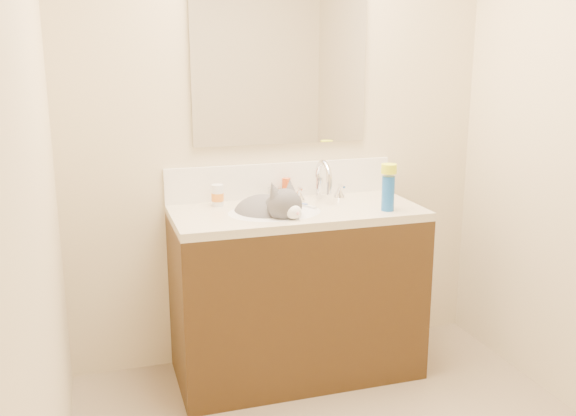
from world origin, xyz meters
TOP-DOWN VIEW (x-y plane):
  - room_shell at (0.00, 0.00)m, footprint 2.24×2.54m
  - vanity_cabinet at (0.00, 0.97)m, footprint 1.20×0.55m
  - counter_slab at (0.00, 0.97)m, footprint 1.20×0.55m
  - basin at (-0.12, 0.94)m, footprint 0.45×0.36m
  - faucet at (0.18, 1.11)m, footprint 0.28×0.20m
  - cat at (-0.14, 0.97)m, footprint 0.43×0.47m
  - backsplash at (0.00, 1.24)m, footprint 1.20×0.02m
  - mirror at (0.00, 1.24)m, footprint 0.90×0.02m
  - pill_bottle at (-0.35, 1.15)m, footprint 0.07×0.07m
  - pill_label at (-0.35, 1.15)m, footprint 0.07×0.07m
  - silver_jar at (-0.06, 1.18)m, footprint 0.07×0.07m
  - amber_bottle at (0.01, 1.19)m, footprint 0.05×0.05m
  - toothbrush at (0.05, 1.01)m, footprint 0.08×0.14m
  - toothbrush_head at (0.05, 1.01)m, footprint 0.03×0.03m
  - spray_can at (0.40, 0.81)m, footprint 0.08×0.08m
  - spray_cap at (0.40, 0.81)m, footprint 0.10×0.10m

SIDE VIEW (x-z plane):
  - vanity_cabinet at x=0.00m, z-range 0.00..0.82m
  - basin at x=-0.12m, z-range 0.72..0.86m
  - cat at x=-0.14m, z-range 0.67..1.00m
  - counter_slab at x=0.00m, z-range 0.82..0.86m
  - toothbrush at x=0.05m, z-range 0.86..0.87m
  - toothbrush_head at x=0.05m, z-range 0.86..0.88m
  - silver_jar at x=-0.06m, z-range 0.86..0.93m
  - pill_label at x=-0.35m, z-range 0.89..0.92m
  - pill_bottle at x=-0.35m, z-range 0.86..0.97m
  - amber_bottle at x=0.01m, z-range 0.86..0.97m
  - spray_can at x=0.40m, z-range 0.86..1.03m
  - faucet at x=0.18m, z-range 0.84..1.05m
  - backsplash at x=0.00m, z-range 0.86..1.04m
  - spray_cap at x=0.40m, z-range 1.04..1.08m
  - room_shell at x=0.00m, z-range 0.23..2.75m
  - mirror at x=0.00m, z-range 1.14..1.94m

